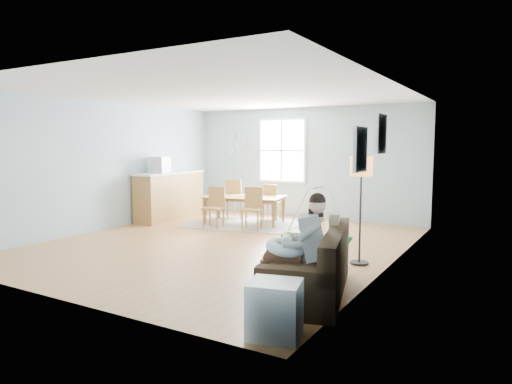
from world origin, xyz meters
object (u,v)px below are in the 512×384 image
Objects in this scene: counter at (170,195)px; floor_lamp at (361,175)px; dining_table at (244,210)px; chair_nw at (236,196)px; monitor at (159,165)px; toddler at (310,235)px; baby_swing at (318,212)px; storage_cube at (274,309)px; sofa at (313,271)px; chair_ne at (271,200)px; chair_sw at (215,204)px; chair_se at (253,206)px; father at (299,243)px.

floor_lamp is at bearing -18.63° from counter.
dining_table is at bearing 147.93° from floor_lamp.
monitor reaches higher than chair_nw.
dining_table is at bearing 131.65° from toddler.
baby_swing is at bearing 4.69° from counter.
chair_nw is (-4.04, 5.60, 0.28)m from storage_cube.
floor_lamp is at bearing 87.56° from sofa.
floor_lamp is at bearing -42.57° from chair_ne.
chair_sw is 1.76m from monitor.
dining_table is at bearing -42.67° from chair_nw.
chair_se is at bearing 150.68° from floor_lamp.
monitor reaches higher than counter.
father is at bearing -81.49° from toddler.
chair_sw is at bearing 130.84° from storage_cube.
sofa is at bearing -49.37° from chair_se.
baby_swing reaches higher than chair_se.
floor_lamp reaches higher than toddler.
sofa is 0.44m from toddler.
dining_table is 0.78m from chair_se.
monitor reaches higher than storage_cube.
monitor reaches higher than dining_table.
sofa is 2.32× the size of chair_se.
chair_ne is (0.32, 0.69, 0.18)m from dining_table.
chair_nw is (-0.56, 0.51, 0.23)m from dining_table.
father is 5.19m from dining_table.
dining_table is at bearing 179.25° from baby_swing.
monitor is at bearing 165.14° from floor_lamp.
toddler is at bearing -69.05° from baby_swing.
storage_cube is 0.32× the size of dining_table.
sofa is 6.08m from monitor.
sofa is at bearing 97.83° from storage_cube.
chair_nw is at bearing 132.43° from toddler.
chair_sw is at bearing -127.33° from dining_table.
father reaches higher than toddler.
counter reaches higher than dining_table.
chair_nw reaches higher than chair_sw.
chair_sw is 1.02× the size of chair_ne.
floor_lamp is 3.64× the size of monitor.
sofa is 5.74m from chair_nw.
chair_ne is at bearing 137.43° from floor_lamp.
chair_se reaches higher than dining_table.
counter reaches higher than chair_sw.
toddler is 0.46× the size of dining_table.
chair_ne is (0.88, 0.17, -0.06)m from chair_nw.
counter is 1.95× the size of baby_swing.
chair_se is 0.44× the size of counter.
chair_sw reaches higher than sofa.
toddler is 0.90× the size of chair_se.
storage_cube is 0.65× the size of chair_ne.
toddler is at bearing 101.33° from storage_cube.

